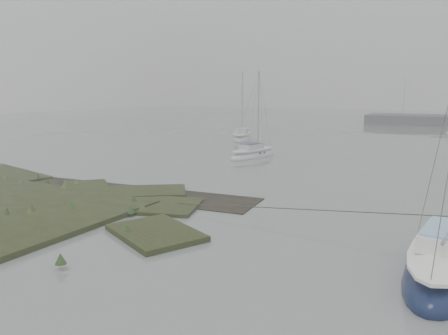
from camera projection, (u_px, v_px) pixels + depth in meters
ground at (346, 145)px, 42.48m from camera, size 160.00×160.00×0.00m
sailboat_white at (253, 154)px, 34.60m from camera, size 2.78×5.41×7.28m
sailboat_far_a at (241, 137)px, 46.73m from camera, size 3.71×5.90×7.92m
sailboat_far_c at (407, 122)px, 68.95m from camera, size 5.63×3.15×7.55m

